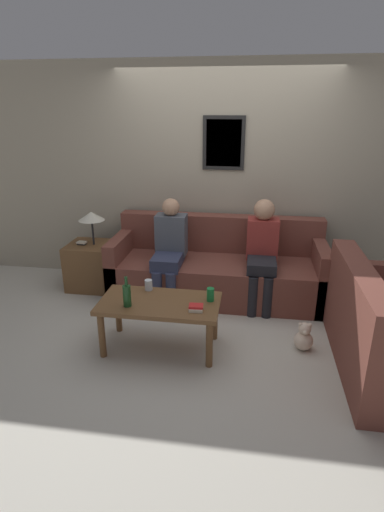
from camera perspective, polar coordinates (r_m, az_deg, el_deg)
ground_plane at (r=4.32m, az=2.91°, el=-8.39°), size 16.00×16.00×0.00m
wall_back at (r=4.84m, az=4.45°, el=11.12°), size 9.00×0.08×2.60m
couch_main at (r=4.66m, az=3.66°, el=-1.94°), size 2.40×0.88×0.89m
coffee_table at (r=3.61m, az=-4.63°, el=-7.43°), size 1.07×0.56×0.47m
side_table_with_lamp at (r=5.00m, az=-14.24°, el=-0.91°), size 0.51×0.51×0.95m
wine_bottle at (r=3.48m, az=-9.28°, el=-5.53°), size 0.07×0.07×0.27m
drinking_glass at (r=3.78m, az=-6.23°, el=-4.13°), size 0.07×0.07×0.10m
book_stack at (r=3.41m, az=0.58°, el=-7.38°), size 0.13×0.12×0.05m
soda_can at (r=3.55m, az=2.65°, el=-5.53°), size 0.07×0.07×0.12m
person_left at (r=4.44m, az=-3.26°, el=1.27°), size 0.34×0.60×1.15m
person_right at (r=4.39m, az=9.99°, el=1.03°), size 0.34×0.60×1.17m
teddy_bear at (r=3.85m, az=15.67°, el=-11.18°), size 0.17×0.17×0.27m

